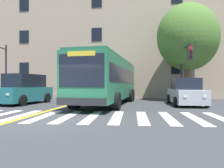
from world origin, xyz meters
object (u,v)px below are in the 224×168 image
city_bus (108,79)px  traffic_light_near_corner (185,62)px  car_teal_near_lane (25,90)px  car_silver_far_lane (186,93)px  street_tree_curbside_large (188,37)px

city_bus → traffic_light_near_corner: bearing=14.4°
car_teal_near_lane → car_silver_far_lane: car_teal_near_lane is taller
city_bus → traffic_light_near_corner: traffic_light_near_corner is taller
traffic_light_near_corner → car_silver_far_lane: bearing=-98.4°
car_silver_far_lane → traffic_light_near_corner: (0.22, 1.47, 2.29)m
car_teal_near_lane → street_tree_curbside_large: street_tree_curbside_large is taller
city_bus → street_tree_curbside_large: (6.44, 3.93, 3.73)m
city_bus → car_silver_far_lane: bearing=0.1°
city_bus → traffic_light_near_corner: size_ratio=2.42×
car_teal_near_lane → traffic_light_near_corner: bearing=10.0°
street_tree_curbside_large → traffic_light_near_corner: bearing=-105.8°
car_teal_near_lane → traffic_light_near_corner: size_ratio=1.06×
car_teal_near_lane → car_silver_far_lane: bearing=3.2°
city_bus → street_tree_curbside_large: 8.41m
car_silver_far_lane → street_tree_curbside_large: (0.91, 3.92, 4.70)m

